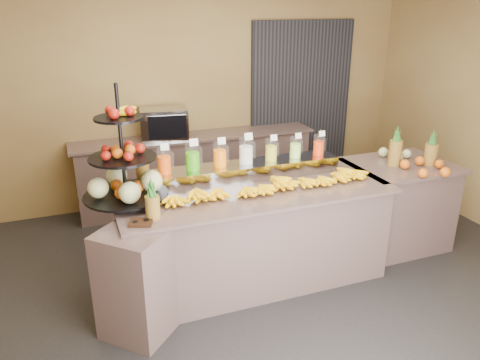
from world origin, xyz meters
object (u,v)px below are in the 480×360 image
condiment_caddy (141,222)px  right_fruit_pile (418,161)px  fruit_stand (130,173)px  pitcher_tray (246,171)px  banana_heap (272,183)px  oven_warmer (164,123)px

condiment_caddy → right_fruit_pile: (2.84, 0.28, 0.07)m
fruit_stand → right_fruit_pile: (2.83, -0.21, -0.17)m
fruit_stand → right_fruit_pile: 2.84m
right_fruit_pile → pitcher_tray: bearing=168.2°
fruit_stand → banana_heap: bearing=0.3°
condiment_caddy → banana_heap: bearing=13.1°
pitcher_tray → condiment_caddy: (-1.11, -0.64, -0.06)m
banana_heap → right_fruit_pile: size_ratio=3.93×
right_fruit_pile → oven_warmer: (-2.16, 2.03, 0.10)m
fruit_stand → condiment_caddy: 0.55m
right_fruit_pile → condiment_caddy: bearing=-174.3°
right_fruit_pile → banana_heap: bearing=179.9°
banana_heap → right_fruit_pile: bearing=-0.1°
fruit_stand → oven_warmer: bearing=79.7°
pitcher_tray → fruit_stand: 1.13m
banana_heap → oven_warmer: size_ratio=3.48×
banana_heap → oven_warmer: 2.10m
pitcher_tray → right_fruit_pile: right_fruit_pile is taller
banana_heap → oven_warmer: (-0.54, 2.03, 0.13)m
condiment_caddy → right_fruit_pile: size_ratio=0.34×
banana_heap → pitcher_tray: bearing=107.9°
condiment_caddy → oven_warmer: (0.69, 2.31, 0.18)m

